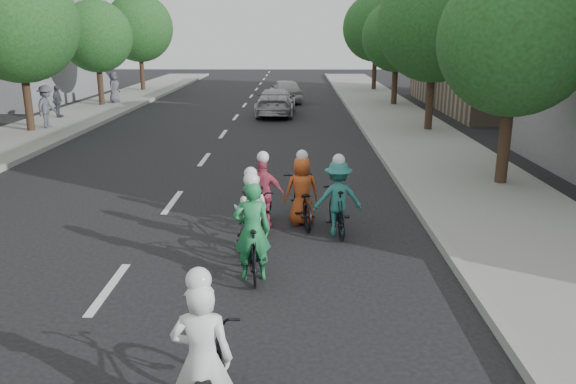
{
  "coord_description": "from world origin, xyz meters",
  "views": [
    {
      "loc": [
        3.15,
        -8.56,
        4.12
      ],
      "look_at": [
        2.97,
        2.47,
        1.0
      ],
      "focal_mm": 35.0,
      "sensor_mm": 36.0,
      "label": 1
    }
  ],
  "objects_px": {
    "cyclist_5": "(338,203)",
    "follow_car_lead": "(276,102)",
    "cyclist_4": "(264,200)",
    "spectator_2": "(114,87)",
    "cyclist_0": "(253,242)",
    "follow_car_trail": "(285,90)",
    "cyclist_2": "(302,197)",
    "cyclist_1": "(252,218)",
    "cyclist_3": "(205,378)",
    "spectator_0": "(47,107)",
    "spectator_1": "(57,101)"
  },
  "relations": [
    {
      "from": "cyclist_1",
      "to": "cyclist_4",
      "type": "relative_size",
      "value": 1.14
    },
    {
      "from": "cyclist_0",
      "to": "spectator_0",
      "type": "relative_size",
      "value": 1.04
    },
    {
      "from": "cyclist_0",
      "to": "cyclist_4",
      "type": "xyz_separation_m",
      "value": [
        0.04,
        2.63,
        -0.03
      ]
    },
    {
      "from": "cyclist_5",
      "to": "cyclist_0",
      "type": "bearing_deg",
      "value": 47.21
    },
    {
      "from": "cyclist_5",
      "to": "follow_car_trail",
      "type": "distance_m",
      "value": 23.95
    },
    {
      "from": "cyclist_1",
      "to": "cyclist_5",
      "type": "relative_size",
      "value": 1.13
    },
    {
      "from": "follow_car_lead",
      "to": "follow_car_trail",
      "type": "distance_m",
      "value": 5.92
    },
    {
      "from": "cyclist_4",
      "to": "cyclist_3",
      "type": "bearing_deg",
      "value": 95.81
    },
    {
      "from": "cyclist_3",
      "to": "spectator_2",
      "type": "xyz_separation_m",
      "value": [
        -9.92,
        28.37,
        0.43
      ]
    },
    {
      "from": "cyclist_1",
      "to": "cyclist_2",
      "type": "bearing_deg",
      "value": -114.64
    },
    {
      "from": "cyclist_2",
      "to": "cyclist_4",
      "type": "xyz_separation_m",
      "value": [
        -0.83,
        -0.32,
        0.04
      ]
    },
    {
      "from": "cyclist_5",
      "to": "cyclist_1",
      "type": "bearing_deg",
      "value": 15.88
    },
    {
      "from": "spectator_1",
      "to": "cyclist_0",
      "type": "bearing_deg",
      "value": -148.9
    },
    {
      "from": "cyclist_1",
      "to": "cyclist_5",
      "type": "bearing_deg",
      "value": -146.8
    },
    {
      "from": "cyclist_0",
      "to": "follow_car_trail",
      "type": "height_order",
      "value": "cyclist_0"
    },
    {
      "from": "cyclist_5",
      "to": "follow_car_trail",
      "type": "height_order",
      "value": "cyclist_5"
    },
    {
      "from": "follow_car_lead",
      "to": "follow_car_trail",
      "type": "relative_size",
      "value": 1.13
    },
    {
      "from": "cyclist_3",
      "to": "follow_car_trail",
      "type": "height_order",
      "value": "cyclist_3"
    },
    {
      "from": "cyclist_4",
      "to": "spectator_2",
      "type": "height_order",
      "value": "spectator_2"
    },
    {
      "from": "cyclist_0",
      "to": "follow_car_trail",
      "type": "bearing_deg",
      "value": -97.19
    },
    {
      "from": "cyclist_0",
      "to": "cyclist_5",
      "type": "bearing_deg",
      "value": -132.85
    },
    {
      "from": "follow_car_trail",
      "to": "spectator_1",
      "type": "xyz_separation_m",
      "value": [
        -11.0,
        -7.79,
        0.21
      ]
    },
    {
      "from": "spectator_0",
      "to": "follow_car_trail",
      "type": "bearing_deg",
      "value": -35.56
    },
    {
      "from": "follow_car_trail",
      "to": "spectator_0",
      "type": "xyz_separation_m",
      "value": [
        -10.11,
        -11.03,
        0.35
      ]
    },
    {
      "from": "follow_car_trail",
      "to": "spectator_2",
      "type": "height_order",
      "value": "spectator_2"
    },
    {
      "from": "follow_car_lead",
      "to": "spectator_2",
      "type": "bearing_deg",
      "value": -21.59
    },
    {
      "from": "cyclist_5",
      "to": "follow_car_lead",
      "type": "bearing_deg",
      "value": -90.84
    },
    {
      "from": "cyclist_0",
      "to": "spectator_2",
      "type": "xyz_separation_m",
      "value": [
        -10.13,
        24.45,
        0.39
      ]
    },
    {
      "from": "cyclist_5",
      "to": "spectator_1",
      "type": "bearing_deg",
      "value": -59.04
    },
    {
      "from": "cyclist_2",
      "to": "follow_car_lead",
      "type": "xyz_separation_m",
      "value": [
        -1.23,
        17.28,
        0.1
      ]
    },
    {
      "from": "cyclist_2",
      "to": "spectator_0",
      "type": "xyz_separation_m",
      "value": [
        -10.97,
        12.16,
        0.48
      ]
    },
    {
      "from": "cyclist_0",
      "to": "follow_car_lead",
      "type": "height_order",
      "value": "cyclist_0"
    },
    {
      "from": "cyclist_3",
      "to": "spectator_0",
      "type": "relative_size",
      "value": 1.07
    },
    {
      "from": "cyclist_5",
      "to": "cyclist_4",
      "type": "bearing_deg",
      "value": -20.55
    },
    {
      "from": "cyclist_1",
      "to": "cyclist_3",
      "type": "bearing_deg",
      "value": 99.48
    },
    {
      "from": "cyclist_2",
      "to": "spectator_1",
      "type": "relative_size",
      "value": 1.3
    },
    {
      "from": "follow_car_lead",
      "to": "follow_car_trail",
      "type": "height_order",
      "value": "follow_car_trail"
    },
    {
      "from": "cyclist_0",
      "to": "cyclist_2",
      "type": "relative_size",
      "value": 0.95
    },
    {
      "from": "cyclist_1",
      "to": "spectator_0",
      "type": "bearing_deg",
      "value": -43.58
    },
    {
      "from": "cyclist_5",
      "to": "spectator_2",
      "type": "xyz_separation_m",
      "value": [
        -11.74,
        22.2,
        0.38
      ]
    },
    {
      "from": "follow_car_lead",
      "to": "cyclist_2",
      "type": "bearing_deg",
      "value": 95.83
    },
    {
      "from": "cyclist_2",
      "to": "cyclist_1",
      "type": "bearing_deg",
      "value": 44.85
    },
    {
      "from": "follow_car_trail",
      "to": "spectator_2",
      "type": "relative_size",
      "value": 2.34
    },
    {
      "from": "cyclist_3",
      "to": "cyclist_5",
      "type": "distance_m",
      "value": 6.44
    },
    {
      "from": "spectator_1",
      "to": "spectator_0",
      "type": "bearing_deg",
      "value": -164.45
    },
    {
      "from": "cyclist_4",
      "to": "spectator_0",
      "type": "xyz_separation_m",
      "value": [
        -10.14,
        12.48,
        0.44
      ]
    },
    {
      "from": "follow_car_trail",
      "to": "spectator_2",
      "type": "bearing_deg",
      "value": -0.48
    },
    {
      "from": "follow_car_trail",
      "to": "spectator_0",
      "type": "height_order",
      "value": "spectator_0"
    },
    {
      "from": "cyclist_1",
      "to": "cyclist_5",
      "type": "xyz_separation_m",
      "value": [
        1.75,
        0.74,
        0.09
      ]
    },
    {
      "from": "follow_car_trail",
      "to": "spectator_0",
      "type": "relative_size",
      "value": 2.29
    }
  ]
}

